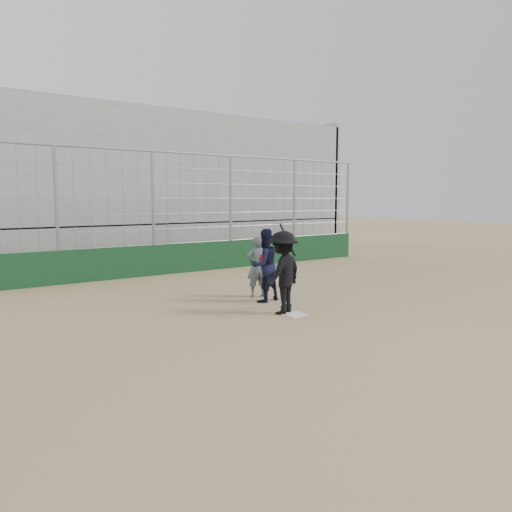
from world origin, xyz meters
TOP-DOWN VIEW (x-y plane):
  - ground at (0.00, 0.00)m, footprint 90.00×90.00m
  - home_plate at (0.00, 0.00)m, footprint 0.44×0.44m
  - backstop at (0.00, 7.00)m, footprint 18.10×0.25m
  - bleachers at (0.00, 11.95)m, footprint 20.25×6.70m
  - batter_at_plate at (-0.11, 0.27)m, footprint 1.32×1.02m
  - catcher_crouched at (0.33, 1.50)m, footprint 0.96×0.80m
  - umpire at (0.53, 2.08)m, footprint 0.65×0.50m

SIDE VIEW (x-z plane):
  - ground at x=0.00m, z-range 0.00..0.00m
  - home_plate at x=0.00m, z-range 0.00..0.02m
  - catcher_crouched at x=0.33m, z-range 0.00..1.19m
  - umpire at x=0.53m, z-range 0.00..1.41m
  - batter_at_plate at x=-0.11m, z-range -0.07..1.88m
  - backstop at x=0.00m, z-range -1.06..2.98m
  - bleachers at x=0.00m, z-range -0.57..6.41m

